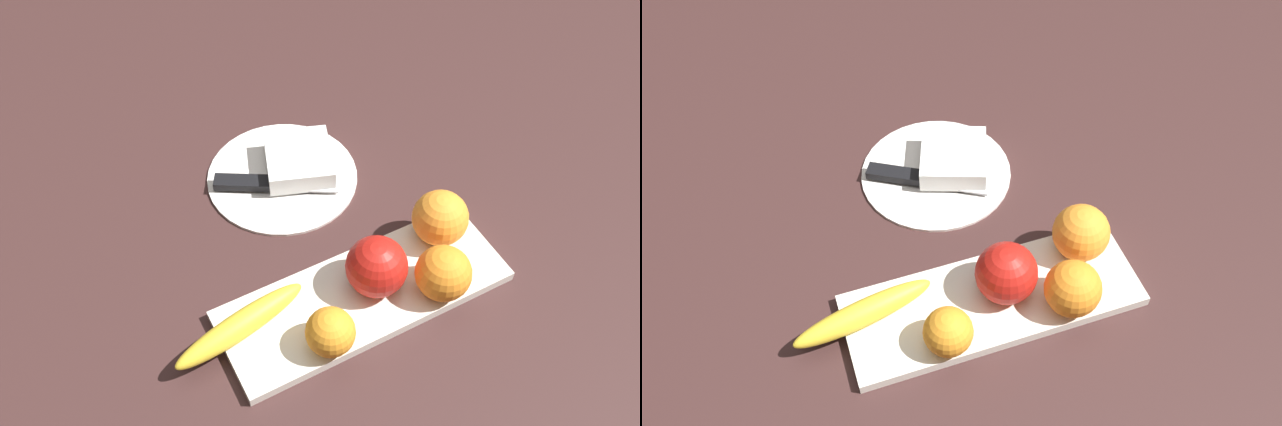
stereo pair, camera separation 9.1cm
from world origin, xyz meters
TOP-DOWN VIEW (x-y plane):
  - ground_plane at (0.00, 0.00)m, footprint 2.40×2.40m
  - fruit_tray at (0.02, -0.03)m, footprint 0.38×0.13m
  - apple at (0.04, -0.03)m, footprint 0.08×0.08m
  - banana at (-0.14, -0.01)m, footprint 0.19×0.07m
  - orange_near_apple at (0.15, -0.00)m, footprint 0.07×0.07m
  - orange_near_banana at (0.11, -0.07)m, footprint 0.07×0.07m
  - orange_center at (-0.05, -0.08)m, footprint 0.06×0.06m
  - dinner_plate at (0.02, 0.21)m, footprint 0.22×0.22m
  - folded_napkin at (0.05, 0.21)m, footprint 0.12×0.13m
  - knife at (-0.02, 0.20)m, footprint 0.17×0.11m

SIDE VIEW (x-z plane):
  - ground_plane at x=0.00m, z-range 0.00..0.00m
  - dinner_plate at x=0.02m, z-range 0.00..0.01m
  - fruit_tray at x=0.02m, z-range 0.00..0.02m
  - knife at x=-0.02m, z-range 0.01..0.02m
  - folded_napkin at x=0.05m, z-range 0.01..0.04m
  - banana at x=-0.14m, z-range 0.02..0.05m
  - orange_center at x=-0.05m, z-range 0.02..0.08m
  - orange_near_banana at x=0.11m, z-range 0.02..0.09m
  - orange_near_apple at x=0.15m, z-range 0.02..0.09m
  - apple at x=0.04m, z-range 0.02..0.09m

